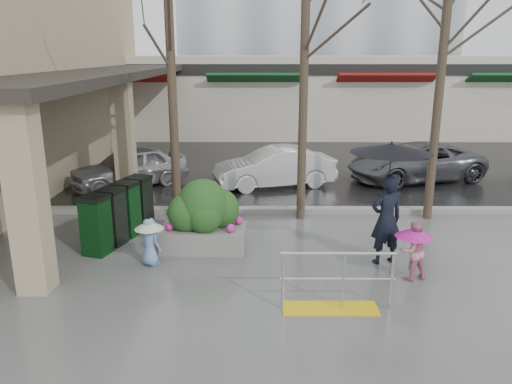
{
  "coord_description": "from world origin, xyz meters",
  "views": [
    {
      "loc": [
        0.08,
        -8.74,
        4.15
      ],
      "look_at": [
        0.05,
        1.45,
        1.3
      ],
      "focal_mm": 35.0,
      "sensor_mm": 36.0,
      "label": 1
    }
  ],
  "objects_px": {
    "tree_midwest": "(306,4)",
    "car_a": "(129,167)",
    "child_pink": "(413,246)",
    "planter": "(204,216)",
    "child_blue": "(150,237)",
    "car_c": "(415,162)",
    "handrail": "(335,288)",
    "tree_west": "(169,11)",
    "tree_mideast": "(446,21)",
    "news_boxes": "(119,213)",
    "woman": "(389,188)",
    "car_b": "(275,167)"
  },
  "relations": [
    {
      "from": "tree_midwest",
      "to": "car_a",
      "type": "distance_m",
      "value": 7.66
    },
    {
      "from": "child_pink",
      "to": "planter",
      "type": "distance_m",
      "value": 4.34
    },
    {
      "from": "child_blue",
      "to": "car_c",
      "type": "bearing_deg",
      "value": -100.5
    },
    {
      "from": "tree_midwest",
      "to": "handrail",
      "type": "bearing_deg",
      "value": -88.09
    },
    {
      "from": "tree_midwest",
      "to": "car_c",
      "type": "xyz_separation_m",
      "value": [
        4.16,
        3.99,
        -4.6
      ]
    },
    {
      "from": "tree_west",
      "to": "child_blue",
      "type": "height_order",
      "value": "tree_west"
    },
    {
      "from": "child_pink",
      "to": "car_c",
      "type": "height_order",
      "value": "car_c"
    },
    {
      "from": "tree_mideast",
      "to": "car_a",
      "type": "xyz_separation_m",
      "value": [
        -8.53,
        3.18,
        -4.23
      ]
    },
    {
      "from": "news_boxes",
      "to": "woman",
      "type": "bearing_deg",
      "value": 4.72
    },
    {
      "from": "handrail",
      "to": "child_pink",
      "type": "xyz_separation_m",
      "value": [
        1.64,
        1.18,
        0.29
      ]
    },
    {
      "from": "tree_midwest",
      "to": "car_a",
      "type": "height_order",
      "value": "tree_midwest"
    },
    {
      "from": "tree_midwest",
      "to": "car_c",
      "type": "distance_m",
      "value": 7.38
    },
    {
      "from": "car_a",
      "to": "car_b",
      "type": "relative_size",
      "value": 0.97
    },
    {
      "from": "child_pink",
      "to": "child_blue",
      "type": "height_order",
      "value": "child_pink"
    },
    {
      "from": "planter",
      "to": "car_b",
      "type": "relative_size",
      "value": 0.48
    },
    {
      "from": "handrail",
      "to": "tree_west",
      "type": "relative_size",
      "value": 0.28
    },
    {
      "from": "handrail",
      "to": "child_pink",
      "type": "distance_m",
      "value": 2.04
    },
    {
      "from": "news_boxes",
      "to": "tree_mideast",
      "type": "bearing_deg",
      "value": 29.2
    },
    {
      "from": "car_b",
      "to": "car_c",
      "type": "distance_m",
      "value": 4.81
    },
    {
      "from": "planter",
      "to": "handrail",
      "type": "bearing_deg",
      "value": -47.48
    },
    {
      "from": "tree_mideast",
      "to": "child_pink",
      "type": "height_order",
      "value": "tree_mideast"
    },
    {
      "from": "woman",
      "to": "child_pink",
      "type": "distance_m",
      "value": 1.24
    },
    {
      "from": "child_blue",
      "to": "planter",
      "type": "height_order",
      "value": "planter"
    },
    {
      "from": "tree_midwest",
      "to": "woman",
      "type": "bearing_deg",
      "value": -62.97
    },
    {
      "from": "planter",
      "to": "tree_west",
      "type": "bearing_deg",
      "value": 113.27
    },
    {
      "from": "tree_west",
      "to": "tree_midwest",
      "type": "xyz_separation_m",
      "value": [
        3.2,
        0.0,
        0.15
      ]
    },
    {
      "from": "handrail",
      "to": "child_blue",
      "type": "distance_m",
      "value": 3.9
    },
    {
      "from": "tree_west",
      "to": "child_pink",
      "type": "distance_m",
      "value": 7.59
    },
    {
      "from": "tree_midwest",
      "to": "car_b",
      "type": "distance_m",
      "value": 5.61
    },
    {
      "from": "tree_midwest",
      "to": "news_boxes",
      "type": "distance_m",
      "value": 6.46
    },
    {
      "from": "child_pink",
      "to": "news_boxes",
      "type": "distance_m",
      "value": 6.4
    },
    {
      "from": "woman",
      "to": "planter",
      "type": "relative_size",
      "value": 1.36
    },
    {
      "from": "child_pink",
      "to": "car_a",
      "type": "xyz_separation_m",
      "value": [
        -7.03,
        6.81,
        -0.03
      ]
    },
    {
      "from": "woman",
      "to": "car_c",
      "type": "bearing_deg",
      "value": -127.1
    },
    {
      "from": "tree_midwest",
      "to": "car_a",
      "type": "bearing_deg",
      "value": 148.64
    },
    {
      "from": "car_c",
      "to": "woman",
      "type": "bearing_deg",
      "value": -37.03
    },
    {
      "from": "child_blue",
      "to": "car_b",
      "type": "bearing_deg",
      "value": -77.41
    },
    {
      "from": "tree_midwest",
      "to": "child_pink",
      "type": "relative_size",
      "value": 6.13
    },
    {
      "from": "woman",
      "to": "car_b",
      "type": "height_order",
      "value": "woman"
    },
    {
      "from": "handrail",
      "to": "car_a",
      "type": "bearing_deg",
      "value": 124.0
    },
    {
      "from": "child_blue",
      "to": "car_c",
      "type": "height_order",
      "value": "car_c"
    },
    {
      "from": "handrail",
      "to": "child_blue",
      "type": "height_order",
      "value": "handrail"
    },
    {
      "from": "woman",
      "to": "planter",
      "type": "height_order",
      "value": "woman"
    },
    {
      "from": "tree_mideast",
      "to": "child_pink",
      "type": "distance_m",
      "value": 5.74
    },
    {
      "from": "tree_west",
      "to": "car_b",
      "type": "bearing_deg",
      "value": 50.29
    },
    {
      "from": "handrail",
      "to": "child_blue",
      "type": "xyz_separation_m",
      "value": [
        -3.44,
        1.82,
        0.23
      ]
    },
    {
      "from": "woman",
      "to": "tree_mideast",
      "type": "bearing_deg",
      "value": -138.32
    },
    {
      "from": "tree_west",
      "to": "planter",
      "type": "relative_size",
      "value": 3.69
    },
    {
      "from": "planter",
      "to": "car_a",
      "type": "relative_size",
      "value": 0.5
    },
    {
      "from": "tree_mideast",
      "to": "child_blue",
      "type": "distance_m",
      "value": 8.38
    }
  ]
}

